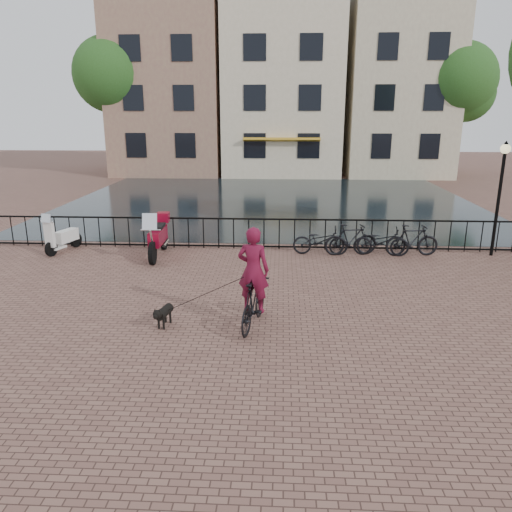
{
  "coord_description": "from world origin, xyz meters",
  "views": [
    {
      "loc": [
        0.57,
        -7.89,
        4.37
      ],
      "look_at": [
        0.0,
        3.0,
        1.2
      ],
      "focal_mm": 35.0,
      "sensor_mm": 36.0,
      "label": 1
    }
  ],
  "objects_px": {
    "dog": "(164,315)",
    "lamp_post": "(501,180)",
    "cyclist": "(253,284)",
    "motorcycle": "(158,232)",
    "scooter": "(62,230)"
  },
  "relations": [
    {
      "from": "dog",
      "to": "lamp_post",
      "type": "bearing_deg",
      "value": 44.88
    },
    {
      "from": "lamp_post",
      "to": "cyclist",
      "type": "distance_m",
      "value": 9.35
    },
    {
      "from": "cyclist",
      "to": "dog",
      "type": "height_order",
      "value": "cyclist"
    },
    {
      "from": "motorcycle",
      "to": "scooter",
      "type": "height_order",
      "value": "motorcycle"
    },
    {
      "from": "cyclist",
      "to": "motorcycle",
      "type": "xyz_separation_m",
      "value": [
        -3.26,
        5.13,
        -0.16
      ]
    },
    {
      "from": "dog",
      "to": "motorcycle",
      "type": "distance_m",
      "value": 5.4
    },
    {
      "from": "lamp_post",
      "to": "motorcycle",
      "type": "bearing_deg",
      "value": -176.3
    },
    {
      "from": "cyclist",
      "to": "scooter",
      "type": "bearing_deg",
      "value": -28.97
    },
    {
      "from": "lamp_post",
      "to": "cyclist",
      "type": "bearing_deg",
      "value": -141.07
    },
    {
      "from": "cyclist",
      "to": "motorcycle",
      "type": "bearing_deg",
      "value": -45.89
    },
    {
      "from": "lamp_post",
      "to": "dog",
      "type": "height_order",
      "value": "lamp_post"
    },
    {
      "from": "lamp_post",
      "to": "motorcycle",
      "type": "xyz_separation_m",
      "value": [
        -10.45,
        -0.67,
        -1.58
      ]
    },
    {
      "from": "lamp_post",
      "to": "cyclist",
      "type": "xyz_separation_m",
      "value": [
        -7.19,
        -5.81,
        -1.42
      ]
    },
    {
      "from": "dog",
      "to": "motorcycle",
      "type": "bearing_deg",
      "value": 116.85
    },
    {
      "from": "motorcycle",
      "to": "scooter",
      "type": "relative_size",
      "value": 1.44
    }
  ]
}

